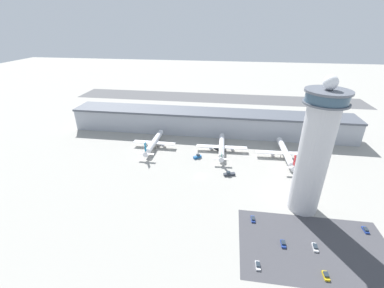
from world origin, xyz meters
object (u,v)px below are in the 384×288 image
object	(u,v)px
airplane_gate_charlie	(286,153)
car_maroon_suv	(253,219)
airplane_gate_bravo	(222,147)
car_navy_sedan	(326,276)
car_red_hatchback	(315,247)
control_tower	(314,151)
car_green_van	(366,230)
airplane_gate_alpha	(154,142)
car_white_wagon	(258,265)
car_blue_compact	(283,244)
service_truck_fuel	(218,149)
service_truck_baggage	(198,157)
service_truck_catering	(229,174)

from	to	relation	value
airplane_gate_charlie	car_maroon_suv	xyz separation A→B (m)	(-26.25, -66.76, -3.63)
airplane_gate_bravo	car_navy_sedan	distance (m)	107.11
airplane_gate_bravo	car_red_hatchback	xyz separation A→B (m)	(43.52, -84.06, -3.37)
control_tower	airplane_gate_charlie	distance (m)	60.95
car_red_hatchback	car_green_van	distance (m)	29.39
airplane_gate_alpha	airplane_gate_charlie	world-z (taller)	airplane_gate_alpha
car_white_wagon	car_blue_compact	bearing A→B (deg)	47.28
airplane_gate_alpha	car_navy_sedan	distance (m)	135.40
service_truck_fuel	car_maroon_suv	distance (m)	75.78
service_truck_baggage	car_maroon_suv	world-z (taller)	service_truck_baggage
service_truck_catering	car_red_hatchback	bearing A→B (deg)	-54.41
car_blue_compact	service_truck_catering	bearing A→B (deg)	114.84
car_maroon_suv	airplane_gate_charlie	bearing A→B (deg)	68.53
airplane_gate_bravo	car_blue_compact	world-z (taller)	airplane_gate_bravo
airplane_gate_alpha	car_blue_compact	size ratio (longest dim) A/B	9.42
service_truck_baggage	car_red_hatchback	distance (m)	93.17
service_truck_catering	service_truck_baggage	world-z (taller)	service_truck_baggage
airplane_gate_alpha	control_tower	bearing A→B (deg)	-30.67
control_tower	service_truck_catering	bearing A→B (deg)	146.01
service_truck_catering	car_white_wagon	world-z (taller)	service_truck_catering
car_navy_sedan	car_blue_compact	world-z (taller)	car_navy_sedan
car_maroon_suv	car_white_wagon	world-z (taller)	car_maroon_suv
car_red_hatchback	car_maroon_suv	bearing A→B (deg)	151.46
airplane_gate_charlie	service_truck_baggage	xyz separation A→B (m)	(-60.93, -8.94, -3.14)
service_truck_catering	airplane_gate_charlie	bearing A→B (deg)	36.36
service_truck_catering	car_red_hatchback	distance (m)	64.08
control_tower	airplane_gate_bravo	distance (m)	77.88
service_truck_catering	service_truck_baggage	xyz separation A→B (m)	(-22.48, 19.36, 0.08)
service_truck_baggage	car_green_van	bearing A→B (deg)	-33.89
airplane_gate_alpha	service_truck_baggage	bearing A→B (deg)	-18.34
service_truck_fuel	control_tower	bearing A→B (deg)	-52.30
car_maroon_suv	service_truck_baggage	bearing A→B (deg)	120.95
car_green_van	car_navy_sedan	bearing A→B (deg)	-132.92
car_maroon_suv	car_red_hatchback	xyz separation A→B (m)	(25.09, -13.65, -0.00)
car_navy_sedan	service_truck_baggage	bearing A→B (deg)	125.18
car_navy_sedan	car_blue_compact	distance (m)	19.07
control_tower	airplane_gate_bravo	xyz separation A→B (m)	(-43.94, 57.38, -29.03)
airplane_gate_alpha	car_navy_sedan	world-z (taller)	airplane_gate_alpha
car_maroon_suv	car_blue_compact	bearing A→B (deg)	-48.90
airplane_gate_alpha	airplane_gate_bravo	distance (m)	51.03
car_maroon_suv	car_navy_sedan	world-z (taller)	car_navy_sedan
service_truck_fuel	car_white_wagon	world-z (taller)	service_truck_fuel
service_truck_fuel	airplane_gate_bravo	bearing A→B (deg)	-46.89
car_green_van	car_blue_compact	world-z (taller)	car_blue_compact
car_navy_sedan	service_truck_fuel	bearing A→B (deg)	114.70
service_truck_fuel	car_green_van	size ratio (longest dim) A/B	1.68
airplane_gate_charlie	car_blue_compact	bearing A→B (deg)	-100.08
airplane_gate_charlie	car_red_hatchback	bearing A→B (deg)	-90.83
airplane_gate_charlie	car_green_van	size ratio (longest dim) A/B	10.16
airplane_gate_alpha	car_green_van	distance (m)	138.87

